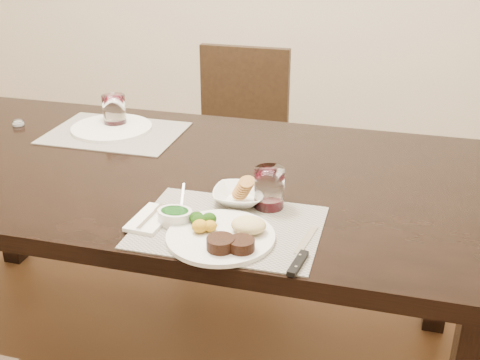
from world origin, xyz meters
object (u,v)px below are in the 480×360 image
(steak_knife, at_px, (300,257))
(cracker_bowl, at_px, (240,195))
(chair_far, at_px, (239,137))
(far_plate, at_px, (112,128))
(dinner_plate, at_px, (225,235))
(wine_glass_near, at_px, (269,190))

(steak_knife, xyz_separation_m, cracker_bowl, (-0.21, 0.24, 0.01))
(chair_far, xyz_separation_m, steak_knife, (0.52, -1.36, 0.26))
(steak_knife, bearing_deg, far_plate, 148.32)
(dinner_plate, xyz_separation_m, steak_knife, (0.19, -0.04, -0.01))
(chair_far, distance_m, steak_knife, 1.47)
(dinner_plate, distance_m, far_plate, 0.88)
(wine_glass_near, distance_m, far_plate, 0.80)
(steak_knife, bearing_deg, chair_far, 119.20)
(dinner_plate, bearing_deg, steak_knife, -30.61)
(dinner_plate, bearing_deg, wine_glass_near, 52.91)
(wine_glass_near, bearing_deg, chair_far, 109.26)
(dinner_plate, xyz_separation_m, cracker_bowl, (-0.02, 0.21, 0.00))
(chair_far, bearing_deg, cracker_bowl, -74.48)
(cracker_bowl, relative_size, far_plate, 0.56)
(cracker_bowl, distance_m, wine_glass_near, 0.09)
(dinner_plate, bearing_deg, cracker_bowl, 75.79)
(chair_far, relative_size, cracker_bowl, 5.68)
(dinner_plate, height_order, wine_glass_near, wine_glass_near)
(chair_far, height_order, dinner_plate, chair_far)
(chair_far, xyz_separation_m, wine_glass_near, (0.39, -1.12, 0.30))
(dinner_plate, distance_m, steak_knife, 0.19)
(chair_far, relative_size, far_plate, 3.16)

